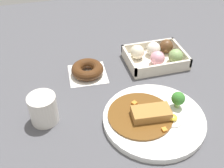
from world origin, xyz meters
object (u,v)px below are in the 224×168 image
object	(u,v)px
curry_plate	(153,118)
coffee_mug	(43,109)
donut_box	(157,56)
chocolate_ring_donut	(87,70)

from	to	relation	value
curry_plate	coffee_mug	world-z (taller)	coffee_mug
curry_plate	donut_box	size ratio (longest dim) A/B	1.38
curry_plate	donut_box	distance (m)	0.30
curry_plate	chocolate_ring_donut	distance (m)	0.29
donut_box	coffee_mug	world-z (taller)	coffee_mug
curry_plate	chocolate_ring_donut	xyz separation A→B (m)	(0.13, -0.26, 0.00)
donut_box	chocolate_ring_donut	size ratio (longest dim) A/B	1.53
donut_box	coffee_mug	xyz separation A→B (m)	(0.41, 0.18, 0.02)
donut_box	chocolate_ring_donut	xyz separation A→B (m)	(0.25, 0.01, -0.01)
donut_box	chocolate_ring_donut	bearing A→B (deg)	2.13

